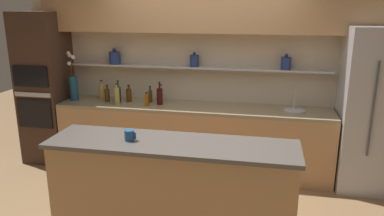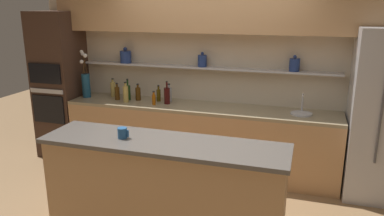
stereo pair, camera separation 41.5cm
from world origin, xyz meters
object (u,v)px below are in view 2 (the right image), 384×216
(sink_fixture, at_px, (301,112))
(bottle_wine_5, at_px, (167,95))
(bottle_wine_3, at_px, (128,92))
(bottle_oil_1, at_px, (159,95))
(bottle_spirit_0, at_px, (117,93))
(coffee_mug, at_px, (122,133))
(flower_vase, at_px, (86,82))
(bottle_spirit_2, at_px, (169,94))
(bottle_spirit_4, at_px, (113,89))
(bottle_spirit_7, at_px, (126,94))
(bottle_sauce_8, at_px, (154,99))
(bottle_spirit_6, at_px, (138,94))
(oven_tower, at_px, (60,85))

(sink_fixture, bearing_deg, bottle_wine_5, -179.30)
(sink_fixture, distance_m, bottle_wine_3, 2.39)
(bottle_oil_1, bearing_deg, bottle_spirit_0, -171.22)
(bottle_spirit_0, xyz_separation_m, coffee_mug, (0.96, -1.66, 0.05))
(flower_vase, bearing_deg, bottle_spirit_2, 5.33)
(bottle_spirit_4, distance_m, bottle_spirit_7, 0.40)
(sink_fixture, relative_size, bottle_wine_3, 0.86)
(bottle_sauce_8, height_order, coffee_mug, coffee_mug)
(flower_vase, bearing_deg, bottle_wine_5, -0.31)
(bottle_spirit_2, height_order, coffee_mug, bottle_spirit_2)
(bottle_wine_5, bearing_deg, bottle_spirit_6, 171.93)
(oven_tower, relative_size, sink_fixture, 8.23)
(bottle_spirit_0, relative_size, bottle_wine_3, 0.79)
(flower_vase, xyz_separation_m, bottle_spirit_2, (1.25, 0.12, -0.12))
(bottle_spirit_0, relative_size, bottle_spirit_7, 0.85)
(bottle_spirit_0, height_order, bottle_wine_5, bottle_wine_5)
(bottle_spirit_2, distance_m, bottle_sauce_8, 0.26)
(bottle_spirit_0, distance_m, bottle_wine_5, 0.76)
(sink_fixture, relative_size, coffee_mug, 2.37)
(bottle_wine_5, xyz_separation_m, bottle_sauce_8, (-0.15, -0.10, -0.04))
(bottle_oil_1, xyz_separation_m, bottle_wine_3, (-0.45, -0.05, 0.02))
(bottle_wine_5, relative_size, coffee_mug, 2.88)
(bottle_wine_3, xyz_separation_m, coffee_mug, (0.81, -1.70, 0.04))
(bottle_spirit_7, bearing_deg, bottle_sauce_8, -2.85)
(bottle_spirit_2, relative_size, bottle_spirit_7, 0.90)
(oven_tower, height_order, bottle_spirit_7, oven_tower)
(bottle_spirit_2, xyz_separation_m, bottle_spirit_4, (-0.89, 0.03, 0.01))
(bottle_wine_3, height_order, bottle_spirit_6, bottle_wine_3)
(sink_fixture, height_order, bottle_spirit_2, bottle_spirit_2)
(bottle_oil_1, xyz_separation_m, bottle_spirit_4, (-0.75, 0.06, 0.02))
(flower_vase, height_order, bottle_wine_3, flower_vase)
(bottle_spirit_0, relative_size, coffee_mug, 2.19)
(sink_fixture, height_order, bottle_wine_3, bottle_wine_3)
(bottle_spirit_0, distance_m, bottle_spirit_7, 0.20)
(bottle_spirit_2, distance_m, bottle_wine_5, 0.13)
(bottle_spirit_2, xyz_separation_m, bottle_sauce_8, (-0.14, -0.22, -0.02))
(flower_vase, distance_m, bottle_wine_3, 0.67)
(flower_vase, xyz_separation_m, sink_fixture, (3.04, 0.01, -0.20))
(bottle_spirit_0, height_order, bottle_spirit_4, bottle_spirit_4)
(bottle_spirit_6, bearing_deg, bottle_spirit_2, 7.32)
(flower_vase, relative_size, sink_fixture, 2.63)
(bottle_spirit_4, distance_m, bottle_sauce_8, 0.80)
(oven_tower, distance_m, flower_vase, 0.45)
(bottle_spirit_0, bearing_deg, coffee_mug, -60.11)
(bottle_spirit_4, xyz_separation_m, coffee_mug, (1.10, -1.81, 0.04))
(oven_tower, bearing_deg, bottle_spirit_4, 10.15)
(bottle_spirit_0, bearing_deg, bottle_spirit_6, 11.73)
(sink_fixture, bearing_deg, bottle_spirit_0, -179.61)
(bottle_spirit_0, bearing_deg, bottle_wine_5, -0.32)
(bottle_spirit_0, relative_size, bottle_spirit_6, 1.00)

